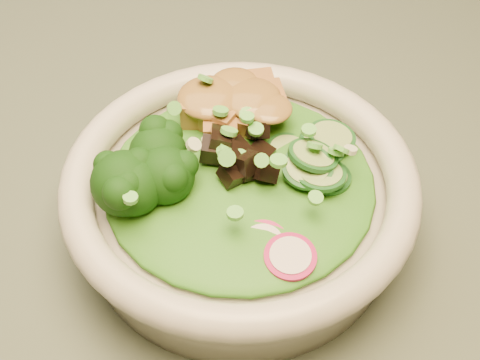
# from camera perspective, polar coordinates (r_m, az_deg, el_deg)

# --- Properties ---
(dining_table) EXTENTS (1.20, 0.80, 0.75)m
(dining_table) POSITION_cam_1_polar(r_m,az_deg,el_deg) (0.64, -18.23, -3.80)
(dining_table) COLOR black
(dining_table) RESTS_ON ground
(salad_bowl) EXTENTS (0.23, 0.23, 0.06)m
(salad_bowl) POSITION_cam_1_polar(r_m,az_deg,el_deg) (0.44, 0.00, -1.57)
(salad_bowl) COLOR beige
(salad_bowl) RESTS_ON dining_table
(lettuce_bed) EXTENTS (0.17, 0.17, 0.02)m
(lettuce_bed) POSITION_cam_1_polar(r_m,az_deg,el_deg) (0.42, 0.00, 0.09)
(lettuce_bed) COLOR #1D6515
(lettuce_bed) RESTS_ON salad_bowl
(broccoli_florets) EXTENTS (0.08, 0.07, 0.04)m
(broccoli_florets) POSITION_cam_1_polar(r_m,az_deg,el_deg) (0.41, -7.26, 0.09)
(broccoli_florets) COLOR black
(broccoli_florets) RESTS_ON salad_bowl
(radish_slices) EXTENTS (0.10, 0.05, 0.02)m
(radish_slices) POSITION_cam_1_polar(r_m,az_deg,el_deg) (0.39, 1.89, -5.69)
(radish_slices) COLOR #A00C47
(radish_slices) RESTS_ON salad_bowl
(cucumber_slices) EXTENTS (0.07, 0.07, 0.03)m
(cucumber_slices) POSITION_cam_1_polar(r_m,az_deg,el_deg) (0.43, 7.35, 1.82)
(cucumber_slices) COLOR #8BAA5E
(cucumber_slices) RESTS_ON salad_bowl
(mushroom_heap) EXTENTS (0.07, 0.07, 0.03)m
(mushroom_heap) POSITION_cam_1_polar(r_m,az_deg,el_deg) (0.42, -0.25, 2.11)
(mushroom_heap) COLOR black
(mushroom_heap) RESTS_ON salad_bowl
(tofu_cubes) EXTENTS (0.08, 0.06, 0.03)m
(tofu_cubes) POSITION_cam_1_polar(r_m,az_deg,el_deg) (0.46, -1.06, 5.82)
(tofu_cubes) COLOR brown
(tofu_cubes) RESTS_ON salad_bowl
(peanut_sauce) EXTENTS (0.06, 0.05, 0.01)m
(peanut_sauce) POSITION_cam_1_polar(r_m,az_deg,el_deg) (0.45, -1.08, 6.87)
(peanut_sauce) COLOR brown
(peanut_sauce) RESTS_ON tofu_cubes
(scallion_garnish) EXTENTS (0.16, 0.16, 0.02)m
(scallion_garnish) POSITION_cam_1_polar(r_m,az_deg,el_deg) (0.41, -0.00, 1.93)
(scallion_garnish) COLOR #5CBD42
(scallion_garnish) RESTS_ON salad_bowl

